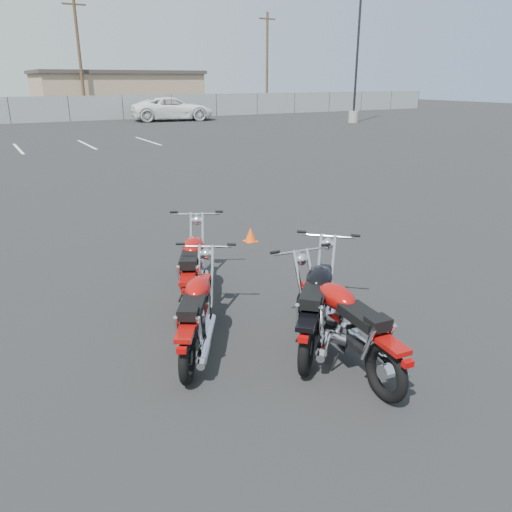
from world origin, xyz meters
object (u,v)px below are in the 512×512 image
motorcycle_second_black (317,304)px  motorcycle_rear_red (346,324)px  white_van (172,102)px  motorcycle_front_red (193,268)px  motorcycle_third_red (197,314)px

motorcycle_second_black → motorcycle_rear_red: motorcycle_second_black is taller
motorcycle_second_black → motorcycle_rear_red: bearing=-93.0°
white_van → motorcycle_front_red: bearing=169.3°
motorcycle_front_red → white_van: white_van is taller
motorcycle_third_red → motorcycle_rear_red: size_ratio=0.88×
motorcycle_front_red → motorcycle_rear_red: size_ratio=0.96×
motorcycle_second_black → motorcycle_third_red: size_ratio=0.97×
motorcycle_second_black → motorcycle_rear_red: size_ratio=0.86×
motorcycle_rear_red → motorcycle_third_red: bearing=139.4°
motorcycle_third_red → motorcycle_front_red: bearing=68.7°
motorcycle_front_red → motorcycle_third_red: 1.39m
motorcycle_third_red → motorcycle_rear_red: motorcycle_rear_red is taller
white_van → motorcycle_rear_red: bearing=171.8°
motorcycle_rear_red → white_van: white_van is taller
motorcycle_front_red → white_van: 32.94m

